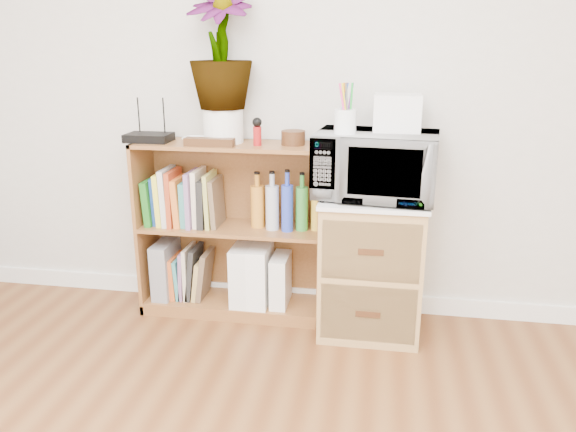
# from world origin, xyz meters

# --- Properties ---
(skirting_board) EXTENTS (4.00, 0.02, 0.10)m
(skirting_board) POSITION_xyz_m (0.00, 2.24, 0.05)
(skirting_board) COLOR white
(skirting_board) RESTS_ON ground
(bookshelf) EXTENTS (1.00, 0.30, 0.95)m
(bookshelf) POSITION_xyz_m (-0.35, 2.10, 0.47)
(bookshelf) COLOR brown
(bookshelf) RESTS_ON ground
(wicker_unit) EXTENTS (0.50, 0.45, 0.70)m
(wicker_unit) POSITION_xyz_m (0.40, 2.02, 0.35)
(wicker_unit) COLOR #9E7542
(wicker_unit) RESTS_ON ground
(microwave) EXTENTS (0.61, 0.44, 0.32)m
(microwave) POSITION_xyz_m (0.40, 2.02, 0.88)
(microwave) COLOR silver
(microwave) RESTS_ON wicker_unit
(pen_cup) EXTENTS (0.10, 0.10, 0.11)m
(pen_cup) POSITION_xyz_m (0.25, 1.95, 1.09)
(pen_cup) COLOR white
(pen_cup) RESTS_ON microwave
(small_appliance) EXTENTS (0.22, 0.18, 0.17)m
(small_appliance) POSITION_xyz_m (0.49, 2.07, 1.13)
(small_appliance) COLOR white
(small_appliance) RESTS_ON microwave
(router) EXTENTS (0.23, 0.16, 0.04)m
(router) POSITION_xyz_m (-0.78, 2.08, 0.97)
(router) COLOR black
(router) RESTS_ON bookshelf
(white_bowl) EXTENTS (0.13, 0.13, 0.03)m
(white_bowl) POSITION_xyz_m (-0.52, 2.07, 0.97)
(white_bowl) COLOR silver
(white_bowl) RESTS_ON bookshelf
(plant_pot) EXTENTS (0.20, 0.20, 0.17)m
(plant_pot) POSITION_xyz_m (-0.39, 2.12, 1.04)
(plant_pot) COLOR white
(plant_pot) RESTS_ON bookshelf
(potted_plant) EXTENTS (0.33, 0.33, 0.59)m
(potted_plant) POSITION_xyz_m (-0.39, 2.12, 1.42)
(potted_plant) COLOR #427B31
(potted_plant) RESTS_ON plant_pot
(trinket_box) EXTENTS (0.25, 0.06, 0.04)m
(trinket_box) POSITION_xyz_m (-0.42, 2.00, 0.97)
(trinket_box) COLOR #391E0F
(trinket_box) RESTS_ON bookshelf
(kokeshi_doll) EXTENTS (0.04, 0.04, 0.09)m
(kokeshi_doll) POSITION_xyz_m (-0.19, 2.06, 1.00)
(kokeshi_doll) COLOR maroon
(kokeshi_doll) RESTS_ON bookshelf
(wooden_bowl) EXTENTS (0.12, 0.12, 0.07)m
(wooden_bowl) POSITION_xyz_m (-0.02, 2.11, 0.99)
(wooden_bowl) COLOR #39210F
(wooden_bowl) RESTS_ON bookshelf
(paint_jars) EXTENTS (0.12, 0.04, 0.06)m
(paint_jars) POSITION_xyz_m (0.14, 2.01, 0.98)
(paint_jars) COLOR pink
(paint_jars) RESTS_ON bookshelf
(file_box) EXTENTS (0.09, 0.25, 0.31)m
(file_box) POSITION_xyz_m (-0.74, 2.10, 0.23)
(file_box) COLOR gray
(file_box) RESTS_ON bookshelf
(magazine_holder_left) EXTENTS (0.10, 0.26, 0.33)m
(magazine_holder_left) POSITION_xyz_m (-0.29, 2.09, 0.23)
(magazine_holder_left) COLOR white
(magazine_holder_left) RESTS_ON bookshelf
(magazine_holder_mid) EXTENTS (0.10, 0.26, 0.33)m
(magazine_holder_mid) POSITION_xyz_m (-0.19, 2.09, 0.23)
(magazine_holder_mid) COLOR white
(magazine_holder_mid) RESTS_ON bookshelf
(magazine_holder_right) EXTENTS (0.09, 0.22, 0.28)m
(magazine_holder_right) POSITION_xyz_m (-0.08, 2.09, 0.21)
(magazine_holder_right) COLOR white
(magazine_holder_right) RESTS_ON bookshelf
(cookbooks) EXTENTS (0.40, 0.20, 0.31)m
(cookbooks) POSITION_xyz_m (-0.61, 2.10, 0.64)
(cookbooks) COLOR #1D691C
(cookbooks) RESTS_ON bookshelf
(liquor_bottles) EXTENTS (0.46, 0.07, 0.32)m
(liquor_bottles) POSITION_xyz_m (-0.02, 2.10, 0.65)
(liquor_bottles) COLOR #C77D25
(liquor_bottles) RESTS_ON bookshelf
(lower_books) EXTENTS (0.23, 0.19, 0.30)m
(lower_books) POSITION_xyz_m (-0.60, 2.10, 0.20)
(lower_books) COLOR #C75523
(lower_books) RESTS_ON bookshelf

